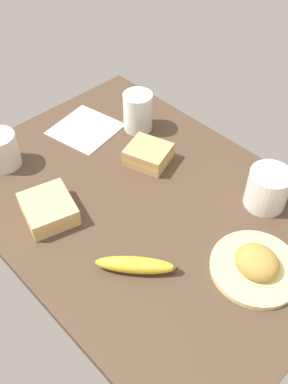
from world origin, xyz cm
name	(u,v)px	position (x,y,z in cm)	size (l,w,h in cm)	color
tabletop	(144,204)	(0.00, 0.00, 1.00)	(90.00, 64.00, 2.00)	#4C3828
plate_of_food	(256,265)	(-28.98, -3.24, 3.58)	(18.28, 18.28, 5.46)	#EAE58C
coffee_mug_black	(268,188)	(-19.44, -19.65, 6.77)	(9.98, 11.87, 9.28)	white
coffee_mug_milky	(1,150)	(33.44, 16.55, 6.62)	(10.20, 9.68, 8.96)	silver
sandwich_main	(148,154)	(9.25, -10.29, 4.20)	(12.56, 11.92, 4.40)	tan
sandwich_side	(49,209)	(11.39, 18.32, 4.20)	(14.08, 13.26, 4.40)	#DBB77A
glass_of_milk	(138,113)	(21.09, -17.82, 6.91)	(7.87, 7.87, 10.61)	silver
banana	(136,265)	(-12.52, 14.22, 3.73)	(14.33, 13.25, 3.45)	yellow
paper_napkin	(85,129)	(30.47, -6.77, 2.15)	(15.94, 15.94, 0.30)	white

